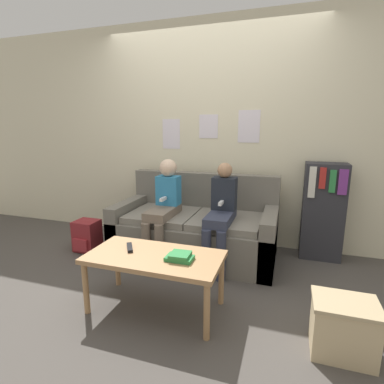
# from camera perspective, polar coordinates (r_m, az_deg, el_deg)

# --- Properties ---
(ground_plane) EXTENTS (10.00, 10.00, 0.00)m
(ground_plane) POSITION_cam_1_polar(r_m,az_deg,el_deg) (2.97, -2.54, -15.73)
(ground_plane) COLOR #4C4742
(wall_back) EXTENTS (8.00, 0.06, 2.60)m
(wall_back) POSITION_cam_1_polar(r_m,az_deg,el_deg) (3.64, 3.27, 10.82)
(wall_back) COLOR beige
(wall_back) RESTS_ON ground_plane
(couch) EXTENTS (1.72, 0.86, 0.87)m
(couch) POSITION_cam_1_polar(r_m,az_deg,el_deg) (3.33, 0.76, -7.13)
(couch) COLOR #6B665B
(couch) RESTS_ON ground_plane
(coffee_table) EXTENTS (1.03, 0.52, 0.45)m
(coffee_table) POSITION_cam_1_polar(r_m,az_deg,el_deg) (2.35, -7.12, -12.90)
(coffee_table) COLOR #AD7F51
(coffee_table) RESTS_ON ground_plane
(person_left) EXTENTS (0.24, 0.58, 1.06)m
(person_left) POSITION_cam_1_polar(r_m,az_deg,el_deg) (3.15, -5.40, -2.26)
(person_left) COLOR #756656
(person_left) RESTS_ON ground_plane
(person_right) EXTENTS (0.24, 0.58, 1.05)m
(person_right) POSITION_cam_1_polar(r_m,az_deg,el_deg) (2.96, 5.53, -3.70)
(person_right) COLOR #33384C
(person_right) RESTS_ON ground_plane
(tv_remote) EXTENTS (0.13, 0.16, 0.02)m
(tv_remote) POSITION_cam_1_polar(r_m,az_deg,el_deg) (2.47, -11.78, -10.30)
(tv_remote) COLOR black
(tv_remote) RESTS_ON coffee_table
(book_stack) EXTENTS (0.20, 0.15, 0.05)m
(book_stack) POSITION_cam_1_polar(r_m,az_deg,el_deg) (2.23, -2.35, -12.23)
(book_stack) COLOR #2D8442
(book_stack) RESTS_ON coffee_table
(bookshelf) EXTENTS (0.41, 0.28, 1.03)m
(bookshelf) POSITION_cam_1_polar(r_m,az_deg,el_deg) (3.47, 23.65, -3.35)
(bookshelf) COLOR #2D2D33
(bookshelf) RESTS_ON ground_plane
(storage_box) EXTENTS (0.38, 0.30, 0.36)m
(storage_box) POSITION_cam_1_polar(r_m,az_deg,el_deg) (2.24, 26.85, -22.04)
(storage_box) COLOR #CCB284
(storage_box) RESTS_ON ground_plane
(backpack) EXTENTS (0.26, 0.26, 0.35)m
(backpack) POSITION_cam_1_polar(r_m,az_deg,el_deg) (3.67, -19.36, -7.87)
(backpack) COLOR maroon
(backpack) RESTS_ON ground_plane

